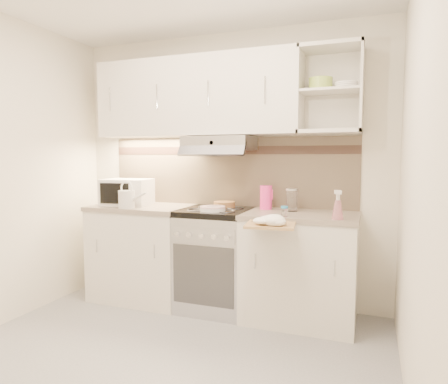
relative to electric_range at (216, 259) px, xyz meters
The scene contains 17 objects.
ground 1.19m from the electric_range, 90.00° to the right, with size 3.00×3.00×0.00m, color #949497.
room_shell 1.39m from the electric_range, 89.81° to the right, with size 3.04×2.84×2.52m.
base_cabinet_left 0.75m from the electric_range, behind, with size 0.90×0.60×0.86m, color silver.
worktop_left 0.86m from the electric_range, behind, with size 0.92×0.62×0.04m, color gray.
base_cabinet_right 0.75m from the electric_range, ahead, with size 0.90×0.60×0.86m, color silver.
worktop_right 0.86m from the electric_range, ahead, with size 0.92×0.62×0.04m, color gray.
electric_range is the anchor object (origin of this frame).
microwave 1.08m from the electric_range, behind, with size 0.48×0.38×0.25m.
watering_can 0.96m from the electric_range, 163.90° to the right, with size 0.29×0.15×0.25m.
plate_stack 0.49m from the electric_range, 80.22° to the right, with size 0.22×0.22×0.05m.
bread_loaf 0.50m from the electric_range, 82.36° to the left, with size 0.20×0.20×0.05m, color #A68E48.
pink_pitcher 0.71m from the electric_range, 18.60° to the left, with size 0.11×0.10×0.21m.
glass_jar 0.86m from the electric_range, ahead, with size 0.10×0.10×0.19m.
spice_jar 0.85m from the electric_range, 18.48° to the right, with size 0.06×0.06×0.08m.
spray_bottle 1.21m from the electric_range, 11.76° to the right, with size 0.09×0.09×0.23m.
cutting_board 0.87m from the electric_range, 37.21° to the right, with size 0.35×0.31×0.02m, color #B87B51.
dish_towel 0.88m from the electric_range, 37.97° to the right, with size 0.28×0.23×0.07m, color silver, non-canonical shape.
Camera 1 is at (1.29, -2.15, 1.36)m, focal length 32.00 mm.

